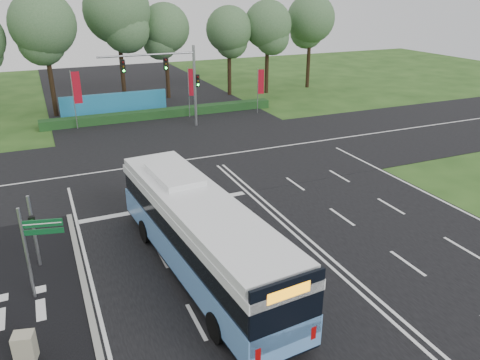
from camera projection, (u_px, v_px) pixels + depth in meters
ground at (288, 229)px, 23.84m from camera, size 120.00×120.00×0.00m
road_main at (288, 229)px, 23.83m from camera, size 20.00×120.00×0.04m
road_cross at (208, 157)px, 34.01m from camera, size 120.00×14.00×0.05m
bike_path at (21, 332)px, 16.65m from camera, size 5.00×18.00×0.06m
kerb_strip at (91, 314)px, 17.53m from camera, size 0.25×18.00×0.12m
city_bus at (200, 234)px, 19.50m from camera, size 3.83×13.23×3.74m
pedestrian_signal at (34, 229)px, 19.95m from camera, size 0.29×0.42×3.39m
street_sign at (34, 242)px, 17.66m from camera, size 1.50×0.43×3.94m
utility_cabinet at (25, 348)px, 15.18m from camera, size 0.77×0.69×1.09m
banner_flag_left at (76, 92)px, 39.75m from camera, size 0.75×0.08×5.07m
banner_flag_mid at (191, 85)px, 43.57m from camera, size 0.67×0.25×4.68m
banner_flag_right at (260, 84)px, 45.06m from camera, size 0.64×0.18×4.36m
traffic_light_gantry at (174, 74)px, 39.54m from camera, size 8.41×0.28×7.00m
hedge at (163, 113)px, 44.47m from camera, size 22.00×1.20×0.80m
blue_hoarding at (115, 104)px, 44.85m from camera, size 10.00×0.30×2.20m
eucalyptus_row at (120, 22)px, 46.04m from camera, size 48.24×9.13×12.84m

